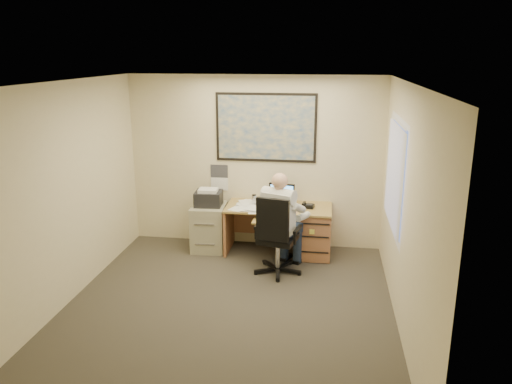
# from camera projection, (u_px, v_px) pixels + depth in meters

# --- Properties ---
(room_shell) EXTENTS (4.00, 4.50, 2.70)m
(room_shell) POSITION_uv_depth(u_px,v_px,m) (226.00, 203.00, 5.71)
(room_shell) COLOR #38342C
(room_shell) RESTS_ON ground
(desk) EXTENTS (1.60, 0.97, 1.07)m
(desk) POSITION_uv_depth(u_px,v_px,m) (300.00, 226.00, 7.66)
(desk) COLOR #AE8F4A
(desk) RESTS_ON ground
(world_map) EXTENTS (1.56, 0.03, 1.06)m
(world_map) POSITION_uv_depth(u_px,v_px,m) (266.00, 128.00, 7.66)
(world_map) COLOR #1E4C93
(world_map) RESTS_ON room_shell
(wall_calendar) EXTENTS (0.28, 0.01, 0.42)m
(wall_calendar) POSITION_uv_depth(u_px,v_px,m) (219.00, 178.00, 8.00)
(wall_calendar) COLOR white
(wall_calendar) RESTS_ON room_shell
(window_blinds) EXTENTS (0.06, 1.40, 1.30)m
(window_blinds) POSITION_uv_depth(u_px,v_px,m) (395.00, 176.00, 6.15)
(window_blinds) COLOR beige
(window_blinds) RESTS_ON room_shell
(filing_cabinet) EXTENTS (0.54, 0.64, 0.99)m
(filing_cabinet) POSITION_uv_depth(u_px,v_px,m) (209.00, 223.00, 7.86)
(filing_cabinet) COLOR #A4A184
(filing_cabinet) RESTS_ON ground
(office_chair) EXTENTS (0.81, 0.81, 1.15)m
(office_chair) POSITION_uv_depth(u_px,v_px,m) (278.00, 251.00, 6.97)
(office_chair) COLOR black
(office_chair) RESTS_ON ground
(person) EXTENTS (0.87, 1.01, 1.44)m
(person) POSITION_uv_depth(u_px,v_px,m) (278.00, 223.00, 6.94)
(person) COLOR silver
(person) RESTS_ON office_chair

